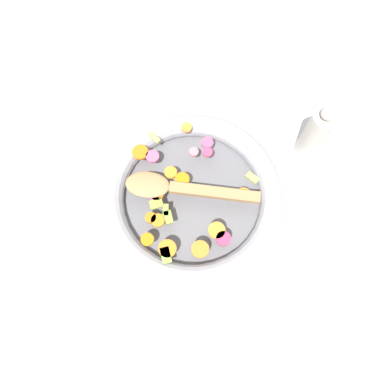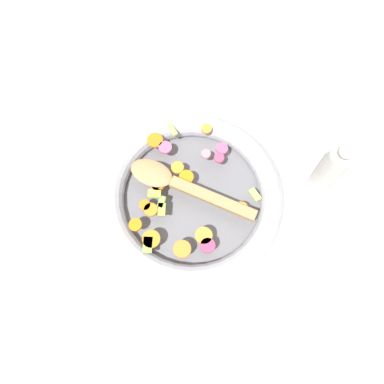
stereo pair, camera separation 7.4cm
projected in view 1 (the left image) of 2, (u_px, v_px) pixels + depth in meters
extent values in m
plane|color=silver|center=(192.00, 200.00, 0.81)|extent=(4.00, 4.00, 0.00)
cylinder|color=slate|center=(192.00, 199.00, 0.80)|extent=(0.34, 0.34, 0.01)
torus|color=#9E9EA5|center=(192.00, 196.00, 0.78)|extent=(0.39, 0.39, 0.05)
cylinder|color=orange|center=(158.00, 220.00, 0.74)|extent=(0.04, 0.04, 0.01)
cylinder|color=orange|center=(157.00, 194.00, 0.76)|extent=(0.04, 0.04, 0.01)
cylinder|color=orange|center=(217.00, 230.00, 0.73)|extent=(0.04, 0.04, 0.01)
cylinder|color=orange|center=(167.00, 249.00, 0.72)|extent=(0.04, 0.04, 0.01)
cylinder|color=orange|center=(182.00, 179.00, 0.77)|extent=(0.04, 0.04, 0.01)
cylinder|color=orange|center=(147.00, 239.00, 0.72)|extent=(0.03, 0.03, 0.01)
cylinder|color=orange|center=(140.00, 152.00, 0.79)|extent=(0.05, 0.05, 0.01)
cylinder|color=orange|center=(171.00, 172.00, 0.77)|extent=(0.03, 0.03, 0.01)
cylinder|color=orange|center=(200.00, 249.00, 0.72)|extent=(0.04, 0.04, 0.01)
cylinder|color=orange|center=(244.00, 195.00, 0.75)|extent=(0.04, 0.04, 0.01)
cylinder|color=orange|center=(151.00, 218.00, 0.74)|extent=(0.03, 0.03, 0.01)
cylinder|color=orange|center=(187.00, 128.00, 0.81)|extent=(0.03, 0.03, 0.01)
cube|color=#8EAB41|center=(168.00, 217.00, 0.74)|extent=(0.03, 0.03, 0.01)
cube|color=#B3CB58|center=(252.00, 178.00, 0.77)|extent=(0.03, 0.02, 0.01)
cube|color=#BAD55E|center=(154.00, 137.00, 0.80)|extent=(0.03, 0.02, 0.01)
cube|color=#81AA42|center=(166.00, 210.00, 0.74)|extent=(0.02, 0.03, 0.01)
cube|color=#85B443|center=(166.00, 255.00, 0.71)|extent=(0.03, 0.04, 0.01)
cube|color=#9EBD3F|center=(156.00, 204.00, 0.75)|extent=(0.03, 0.03, 0.01)
cylinder|color=#E7587C|center=(152.00, 156.00, 0.78)|extent=(0.04, 0.04, 0.01)
cylinder|color=#D44066|center=(208.00, 152.00, 0.79)|extent=(0.03, 0.03, 0.01)
cylinder|color=#DA7682|center=(194.00, 152.00, 0.79)|extent=(0.02, 0.02, 0.01)
cylinder|color=#C6365E|center=(223.00, 239.00, 0.73)|extent=(0.04, 0.04, 0.01)
cylinder|color=#E25079|center=(207.00, 143.00, 0.79)|extent=(0.03, 0.03, 0.01)
cylinder|color=#CF5884|center=(155.00, 195.00, 0.75)|extent=(0.03, 0.03, 0.01)
cube|color=#A87F51|center=(215.00, 193.00, 0.75)|extent=(0.18, 0.09, 0.01)
ellipsoid|color=#A87F51|center=(147.00, 184.00, 0.75)|extent=(0.10, 0.09, 0.01)
cylinder|color=#B2ADA3|center=(314.00, 135.00, 0.78)|extent=(0.05, 0.05, 0.15)
sphere|color=#B2ADA3|center=(329.00, 113.00, 0.70)|extent=(0.03, 0.03, 0.03)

